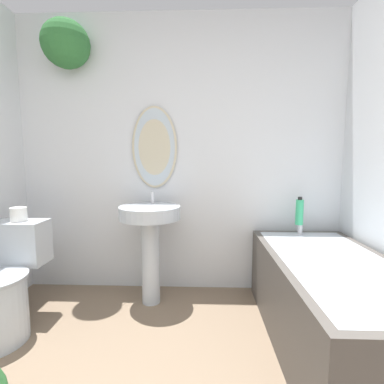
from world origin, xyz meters
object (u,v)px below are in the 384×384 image
object	(u,v)px
pedestal_sink	(150,231)
bathtub	(334,303)
shampoo_bottle	(299,212)
toilet_paper_roll	(19,214)
toilet	(1,290)

from	to	relation	value
pedestal_sink	bathtub	xyz separation A→B (m)	(1.23, -0.51, -0.31)
shampoo_bottle	bathtub	bearing A→B (deg)	-89.24
pedestal_sink	shampoo_bottle	xyz separation A→B (m)	(1.23, 0.14, 0.14)
shampoo_bottle	toilet_paper_roll	xyz separation A→B (m)	(-2.13, -0.38, 0.04)
bathtub	toilet_paper_roll	size ratio (longest dim) A/B	13.49
pedestal_sink	shampoo_bottle	world-z (taller)	pedestal_sink
shampoo_bottle	pedestal_sink	bearing A→B (deg)	-173.48
shampoo_bottle	toilet_paper_roll	size ratio (longest dim) A/B	2.11
toilet	pedestal_sink	distance (m)	1.06
toilet	bathtub	world-z (taller)	toilet
bathtub	toilet	bearing A→B (deg)	178.82
toilet	toilet_paper_roll	xyz separation A→B (m)	(0.00, 0.22, 0.46)
toilet_paper_roll	bathtub	bearing A→B (deg)	-7.15
pedestal_sink	shampoo_bottle	distance (m)	1.24
toilet	bathtub	bearing A→B (deg)	-1.18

